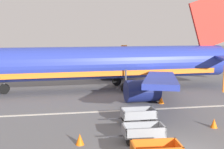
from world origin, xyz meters
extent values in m
cube|color=#3D7033|center=(0.00, 54.77, 0.03)|extent=(220.00, 28.00, 0.06)
cube|color=silver|center=(0.00, 9.42, 0.01)|extent=(120.00, 0.36, 0.01)
cylinder|color=#28389E|center=(-2.19, 18.59, 3.15)|extent=(30.12, 4.89, 3.70)
cube|color=orange|center=(-2.19, 18.59, 2.13)|extent=(27.12, 4.59, 0.56)
cube|color=#28389E|center=(2.27, 10.42, 2.48)|extent=(6.83, 13.11, 1.35)
cylinder|color=navy|center=(0.98, 11.93, 1.13)|extent=(3.28, 2.23, 2.10)
cube|color=#28389E|center=(1.60, 27.10, 2.48)|extent=(7.72, 12.92, 1.35)
cube|color=orange|center=(3.97, 33.70, 3.43)|extent=(1.08, 0.63, 1.90)
cylinder|color=navy|center=(0.44, 25.49, 1.13)|extent=(3.28, 2.23, 2.10)
cube|color=red|center=(11.60, 19.14, 7.90)|extent=(5.99, 0.60, 6.88)
cube|color=#28389E|center=(11.67, 22.35, 3.75)|extent=(3.49, 5.50, 0.24)
cylinder|color=#4C4C51|center=(-12.68, 18.18, 1.57)|extent=(0.20, 0.20, 2.04)
cylinder|color=black|center=(-12.68, 18.18, 0.55)|extent=(1.12, 0.49, 1.10)
cylinder|color=#4C4C51|center=(0.40, 16.50, 1.57)|extent=(0.20, 0.20, 2.04)
cylinder|color=black|center=(0.40, 16.50, 0.55)|extent=(1.12, 0.49, 1.10)
cylinder|color=#4C4C51|center=(0.22, 20.89, 1.57)|extent=(0.20, 0.20, 2.04)
cylinder|color=black|center=(0.22, 20.89, 0.55)|extent=(1.12, 0.49, 1.10)
cube|color=orange|center=(-1.81, -0.03, 0.80)|extent=(2.50, 0.27, 0.55)
cube|color=orange|center=(-0.66, -0.76, 0.80)|extent=(0.20, 1.40, 0.55)
cube|color=gray|center=(-1.67, 2.29, 0.48)|extent=(2.55, 1.50, 0.08)
cube|color=gray|center=(-1.70, 1.64, 0.80)|extent=(2.50, 0.20, 0.55)
cube|color=gray|center=(-1.65, 2.94, 0.80)|extent=(2.50, 0.20, 0.55)
cube|color=gray|center=(-2.87, 2.34, 0.80)|extent=(0.16, 1.40, 0.55)
cube|color=gray|center=(-0.47, 2.24, 0.80)|extent=(0.16, 1.40, 0.55)
cylinder|color=#2D2D33|center=(-3.47, 2.36, 0.44)|extent=(1.00, 0.12, 0.08)
cylinder|color=black|center=(-2.63, 1.77, 0.22)|extent=(0.45, 0.18, 0.44)
cylinder|color=black|center=(-2.59, 2.89, 0.22)|extent=(0.45, 0.18, 0.44)
cylinder|color=black|center=(-0.76, 1.69, 0.22)|extent=(0.45, 0.18, 0.44)
cylinder|color=black|center=(-0.71, 2.81, 0.22)|extent=(0.45, 0.18, 0.44)
cube|color=gray|center=(-1.00, 5.93, 0.48)|extent=(2.51, 1.41, 0.08)
cube|color=gray|center=(-1.00, 5.28, 0.80)|extent=(2.50, 0.11, 0.55)
cube|color=gray|center=(-1.01, 6.58, 0.80)|extent=(2.50, 0.11, 0.55)
cube|color=gray|center=(-2.20, 5.92, 0.80)|extent=(0.11, 1.40, 0.55)
cube|color=gray|center=(0.20, 5.93, 0.80)|extent=(0.11, 1.40, 0.55)
cylinder|color=#2D2D33|center=(-2.80, 5.92, 0.44)|extent=(1.00, 0.08, 0.08)
cylinder|color=black|center=(-1.94, 5.36, 0.22)|extent=(0.44, 0.16, 0.44)
cylinder|color=black|center=(-1.94, 6.48, 0.22)|extent=(0.44, 0.16, 0.44)
cylinder|color=black|center=(-0.06, 5.37, 0.22)|extent=(0.44, 0.16, 0.44)
cylinder|color=black|center=(-0.07, 6.49, 0.22)|extent=(0.44, 0.16, 0.44)
cone|color=orange|center=(3.96, 3.95, 0.33)|extent=(0.50, 0.50, 0.65)
cone|color=orange|center=(-5.56, 2.49, 0.34)|extent=(0.52, 0.52, 0.68)
cone|color=orange|center=(2.64, 11.22, 0.36)|extent=(0.55, 0.55, 0.73)
camera|label=1|loc=(-6.55, -14.24, 6.77)|focal=46.65mm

